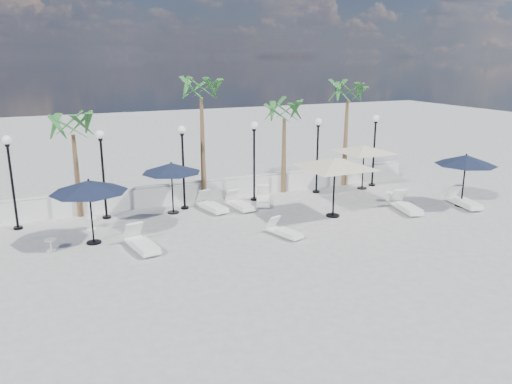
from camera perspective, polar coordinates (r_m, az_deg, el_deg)
name	(u,v)px	position (r m, az deg, el deg)	size (l,w,h in m)	color
ground	(237,259)	(17.46, -2.18, -7.64)	(100.00, 100.00, 0.00)	gray
balustrade	(179,194)	(24.07, -8.83, -0.18)	(26.00, 0.30, 1.01)	silver
lamppost_1	(10,169)	(21.92, -26.26, 2.34)	(0.36, 0.36, 3.84)	black
lamppost_2	(102,162)	(22.02, -17.17, 3.30)	(0.36, 0.36, 3.84)	black
lamppost_3	(183,156)	(22.68, -8.36, 4.14)	(0.36, 0.36, 3.84)	black
lamppost_4	(254,150)	(23.83, -0.22, 4.84)	(0.36, 0.36, 3.84)	black
lamppost_5	(318,145)	(25.42, 7.06, 5.37)	(0.36, 0.36, 3.84)	black
lamppost_6	(375,140)	(27.36, 13.40, 5.77)	(0.36, 0.36, 3.84)	black
palm_1	(73,131)	(22.52, -20.21, 6.56)	(2.60, 2.60, 4.70)	brown
palm_2	(201,94)	(23.44, -6.28, 11.04)	(2.60, 2.60, 6.10)	brown
palm_3	(284,116)	(25.18, 3.26, 8.72)	(2.60, 2.60, 4.90)	brown
palm_4	(348,97)	(26.99, 10.42, 10.59)	(2.60, 2.60, 5.70)	brown
lounger_1	(142,243)	(18.60, -12.93, -5.72)	(1.01, 2.13, 0.77)	white
lounger_3	(284,231)	(19.52, 3.26, -4.49)	(0.99, 1.71, 0.61)	white
lounger_4	(240,204)	(22.96, -1.89, -1.37)	(0.82, 1.92, 0.70)	white
lounger_5	(263,199)	(23.73, 0.82, -0.80)	(1.33, 1.97, 0.71)	white
lounger_6	(211,205)	(22.77, -5.12, -1.52)	(1.05, 2.10, 0.75)	white
lounger_7	(406,206)	(23.53, 16.77, -1.55)	(1.10, 2.16, 0.77)	white
lounger_8	(463,201)	(25.21, 22.62, -0.97)	(1.05, 2.20, 0.79)	white
side_table_0	(91,223)	(21.29, -18.35, -3.33)	(0.50, 0.50, 0.48)	white
side_table_1	(51,244)	(19.52, -22.40, -5.49)	(0.45, 0.45, 0.43)	white
side_table_2	(389,196)	(25.06, 15.00, -0.41)	(0.45, 0.45, 0.43)	white
parasol_navy_left	(89,187)	(19.18, -18.56, 0.58)	(2.82, 2.82, 2.49)	black
parasol_navy_mid	(171,168)	(22.18, -9.65, 2.71)	(2.62, 2.62, 2.35)	black
parasol_navy_right	(466,160)	(24.86, 22.87, 3.37)	(2.79, 2.79, 2.50)	black
parasol_cream_sq_a	(364,146)	(26.64, 12.29, 5.20)	(5.09, 5.09, 2.50)	black
parasol_cream_sq_b	(335,158)	(21.56, 9.04, 3.81)	(5.60, 5.60, 2.81)	black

